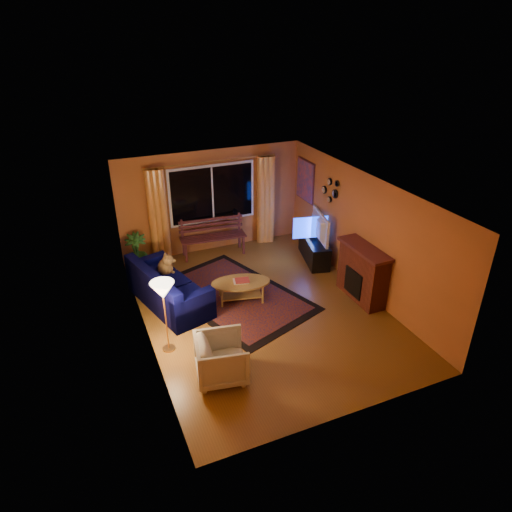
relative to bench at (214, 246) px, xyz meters
name	(u,v)px	position (x,y,z in m)	size (l,w,h in m)	color
floor	(262,309)	(0.13, -2.65, -0.25)	(4.50, 6.00, 0.02)	brown
ceiling	(263,189)	(0.13, -2.65, 2.27)	(4.50, 6.00, 0.02)	white
wall_back	(212,201)	(0.13, 0.36, 1.01)	(4.50, 0.02, 2.50)	#C37034
wall_left	(141,277)	(-2.13, -2.65, 1.01)	(0.02, 6.00, 2.50)	#C37034
wall_right	(363,234)	(2.39, -2.65, 1.01)	(0.02, 6.00, 2.50)	#C37034
window	(212,194)	(0.13, 0.30, 1.21)	(2.00, 0.02, 1.30)	black
curtain_rod	(212,161)	(0.13, 0.25, 2.01)	(0.03, 0.03, 3.20)	#BF8C3F
curtain_left	(158,216)	(-1.22, 0.23, 0.88)	(0.36, 0.36, 2.24)	#EE983F
curtain_right	(265,200)	(1.48, 0.23, 0.88)	(0.36, 0.36, 2.24)	#EE983F
bench	(214,246)	(0.00, 0.00, 0.00)	(1.57, 0.46, 0.47)	#4C2020
potted_plant	(136,252)	(-1.84, -0.01, 0.20)	(0.49, 0.49, 0.88)	#235B1E
sofa	(169,286)	(-1.50, -1.73, 0.18)	(0.88, 2.06, 0.83)	#03043B
dog	(165,266)	(-1.45, -1.27, 0.39)	(0.28, 0.39, 0.42)	olive
armchair	(221,357)	(-1.24, -4.16, 0.17)	(0.78, 0.73, 0.81)	beige
floor_lamp	(166,317)	(-1.87, -3.15, 0.43)	(0.22, 0.22, 1.34)	#BF8C3F
rug	(235,296)	(-0.21, -1.98, -0.23)	(2.04, 3.21, 0.02)	maroon
coffee_table	(241,291)	(-0.13, -2.17, -0.02)	(1.20, 1.20, 0.44)	#A98740
tv_console	(314,250)	(2.12, -1.21, 0.04)	(0.44, 1.32, 0.55)	black
television	(316,227)	(2.12, -1.21, 0.64)	(1.12, 0.15, 0.65)	black
fireplace	(363,274)	(2.18, -3.05, 0.31)	(0.40, 1.20, 1.10)	maroon
mirror_cluster	(330,189)	(2.34, -1.35, 1.56)	(0.06, 0.60, 0.56)	black
painting	(305,180)	(2.35, -0.20, 1.41)	(0.04, 0.76, 0.96)	#E55132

